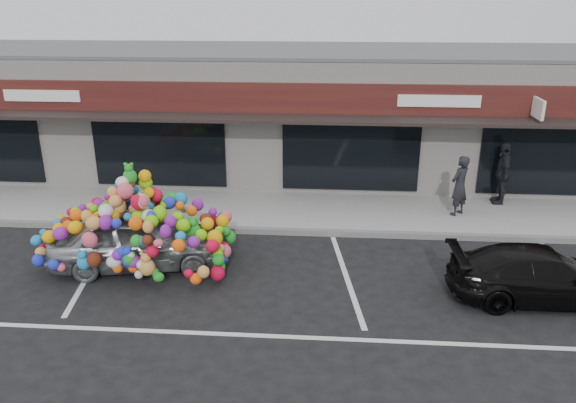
# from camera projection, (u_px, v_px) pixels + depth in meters

# --- Properties ---
(ground) EXTENTS (90.00, 90.00, 0.00)m
(ground) POSITION_uv_depth(u_px,v_px,m) (224.00, 276.00, 12.88)
(ground) COLOR black
(ground) RESTS_ON ground
(shop_building) EXTENTS (24.00, 7.20, 4.31)m
(shop_building) POSITION_uv_depth(u_px,v_px,m) (264.00, 111.00, 20.01)
(shop_building) COLOR white
(shop_building) RESTS_ON ground
(sidewalk) EXTENTS (26.00, 3.00, 0.15)m
(sidewalk) POSITION_uv_depth(u_px,v_px,m) (249.00, 210.00, 16.59)
(sidewalk) COLOR #969691
(sidewalk) RESTS_ON ground
(kerb) EXTENTS (26.00, 0.18, 0.16)m
(kerb) POSITION_uv_depth(u_px,v_px,m) (241.00, 230.00, 15.19)
(kerb) COLOR slate
(kerb) RESTS_ON ground
(parking_stripe_left) EXTENTS (0.73, 4.37, 0.01)m
(parking_stripe_left) POSITION_uv_depth(u_px,v_px,m) (92.00, 268.00, 13.29)
(parking_stripe_left) COLOR silver
(parking_stripe_left) RESTS_ON ground
(parking_stripe_mid) EXTENTS (0.73, 4.37, 0.01)m
(parking_stripe_mid) POSITION_uv_depth(u_px,v_px,m) (346.00, 276.00, 12.87)
(parking_stripe_mid) COLOR silver
(parking_stripe_mid) RESTS_ON ground
(lane_line) EXTENTS (14.00, 0.12, 0.01)m
(lane_line) POSITION_uv_depth(u_px,v_px,m) (307.00, 338.00, 10.59)
(lane_line) COLOR silver
(lane_line) RESTS_ON ground
(toy_car) EXTENTS (2.93, 4.57, 2.50)m
(toy_car) POSITION_uv_depth(u_px,v_px,m) (137.00, 233.00, 13.11)
(toy_car) COLOR #A5ACAF
(toy_car) RESTS_ON ground
(black_sedan) EXTENTS (1.71, 3.94, 1.13)m
(black_sedan) POSITION_uv_depth(u_px,v_px,m) (543.00, 275.00, 11.76)
(black_sedan) COLOR black
(black_sedan) RESTS_ON ground
(pedestrian_a) EXTENTS (0.74, 0.74, 1.73)m
(pedestrian_a) POSITION_uv_depth(u_px,v_px,m) (460.00, 186.00, 15.78)
(pedestrian_a) COLOR black
(pedestrian_a) RESTS_ON sidewalk
(pedestrian_c) EXTENTS (1.14, 0.55, 1.90)m
(pedestrian_c) POSITION_uv_depth(u_px,v_px,m) (502.00, 173.00, 16.65)
(pedestrian_c) COLOR #262227
(pedestrian_c) RESTS_ON sidewalk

